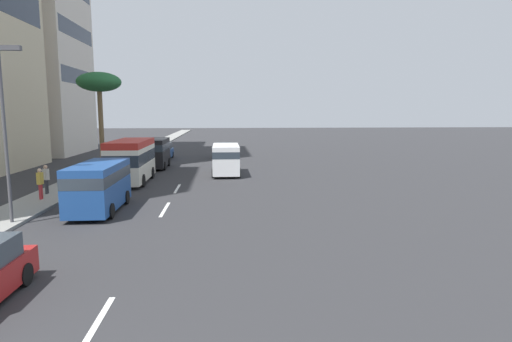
{
  "coord_description": "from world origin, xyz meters",
  "views": [
    {
      "loc": [
        -4.05,
        -2.95,
        4.83
      ],
      "look_at": [
        17.88,
        -4.67,
        1.78
      ],
      "focal_mm": 29.64,
      "sensor_mm": 36.0,
      "label": 1
    }
  ],
  "objects_px": {
    "van_seventh": "(155,151)",
    "pedestrian_mid_block": "(46,178)",
    "car_fifth": "(224,151)",
    "minibus_third": "(131,159)",
    "van_sixth": "(99,184)",
    "street_lamp": "(6,116)",
    "pedestrian_near_lamp": "(40,182)",
    "van_second": "(226,158)",
    "car_lead": "(163,151)",
    "palm_tree": "(99,84)"
  },
  "relations": [
    {
      "from": "van_seventh",
      "to": "pedestrian_mid_block",
      "type": "bearing_deg",
      "value": -19.5
    },
    {
      "from": "car_fifth",
      "to": "van_seventh",
      "type": "distance_m",
      "value": 10.12
    },
    {
      "from": "minibus_third",
      "to": "van_sixth",
      "type": "distance_m",
      "value": 8.61
    },
    {
      "from": "car_fifth",
      "to": "street_lamp",
      "type": "height_order",
      "value": "street_lamp"
    },
    {
      "from": "pedestrian_near_lamp",
      "to": "van_second",
      "type": "bearing_deg",
      "value": -34.6
    },
    {
      "from": "van_sixth",
      "to": "pedestrian_mid_block",
      "type": "distance_m",
      "value": 5.85
    },
    {
      "from": "car_lead",
      "to": "street_lamp",
      "type": "xyz_separation_m",
      "value": [
        -26.36,
        2.68,
        3.89
      ]
    },
    {
      "from": "street_lamp",
      "to": "van_second",
      "type": "bearing_deg",
      "value": -32.78
    },
    {
      "from": "car_fifth",
      "to": "pedestrian_mid_block",
      "type": "height_order",
      "value": "pedestrian_mid_block"
    },
    {
      "from": "car_lead",
      "to": "minibus_third",
      "type": "height_order",
      "value": "minibus_third"
    },
    {
      "from": "van_second",
      "to": "car_fifth",
      "type": "height_order",
      "value": "van_second"
    },
    {
      "from": "car_fifth",
      "to": "van_seventh",
      "type": "relative_size",
      "value": 0.85
    },
    {
      "from": "van_sixth",
      "to": "van_seventh",
      "type": "relative_size",
      "value": 1.09
    },
    {
      "from": "van_seventh",
      "to": "palm_tree",
      "type": "height_order",
      "value": "palm_tree"
    },
    {
      "from": "car_lead",
      "to": "pedestrian_mid_block",
      "type": "height_order",
      "value": "pedestrian_mid_block"
    },
    {
      "from": "van_seventh",
      "to": "pedestrian_near_lamp",
      "type": "xyz_separation_m",
      "value": [
        -13.84,
        4.01,
        -0.38
      ]
    },
    {
      "from": "pedestrian_near_lamp",
      "to": "van_seventh",
      "type": "bearing_deg",
      "value": -3.53
    },
    {
      "from": "car_lead",
      "to": "car_fifth",
      "type": "distance_m",
      "value": 6.43
    },
    {
      "from": "van_second",
      "to": "van_seventh",
      "type": "xyz_separation_m",
      "value": [
        4.47,
        6.12,
        0.13
      ]
    },
    {
      "from": "van_seventh",
      "to": "palm_tree",
      "type": "distance_m",
      "value": 7.15
    },
    {
      "from": "car_lead",
      "to": "van_second",
      "type": "xyz_separation_m",
      "value": [
        -12.03,
        -6.54,
        0.54
      ]
    },
    {
      "from": "minibus_third",
      "to": "car_fifth",
      "type": "height_order",
      "value": "minibus_third"
    },
    {
      "from": "minibus_third",
      "to": "pedestrian_mid_block",
      "type": "xyz_separation_m",
      "value": [
        -4.5,
        3.91,
        -0.55
      ]
    },
    {
      "from": "van_seventh",
      "to": "pedestrian_mid_block",
      "type": "distance_m",
      "value": 13.0
    },
    {
      "from": "pedestrian_near_lamp",
      "to": "pedestrian_mid_block",
      "type": "height_order",
      "value": "pedestrian_near_lamp"
    },
    {
      "from": "street_lamp",
      "to": "pedestrian_near_lamp",
      "type": "bearing_deg",
      "value": 10.38
    },
    {
      "from": "van_second",
      "to": "minibus_third",
      "type": "distance_m",
      "value": 7.33
    },
    {
      "from": "van_sixth",
      "to": "pedestrian_near_lamp",
      "type": "height_order",
      "value": "van_sixth"
    },
    {
      "from": "car_lead",
      "to": "minibus_third",
      "type": "xyz_separation_m",
      "value": [
        -15.31,
        0.01,
        0.82
      ]
    },
    {
      "from": "minibus_third",
      "to": "van_second",
      "type": "bearing_deg",
      "value": 116.61
    },
    {
      "from": "pedestrian_mid_block",
      "to": "palm_tree",
      "type": "bearing_deg",
      "value": 119.19
    },
    {
      "from": "van_second",
      "to": "street_lamp",
      "type": "height_order",
      "value": "street_lamp"
    },
    {
      "from": "street_lamp",
      "to": "van_seventh",
      "type": "bearing_deg",
      "value": -9.37
    },
    {
      "from": "van_sixth",
      "to": "pedestrian_mid_block",
      "type": "relative_size",
      "value": 3.14
    },
    {
      "from": "van_second",
      "to": "van_sixth",
      "type": "xyz_separation_m",
      "value": [
        -11.89,
        6.3,
        0.02
      ]
    },
    {
      "from": "van_second",
      "to": "van_seventh",
      "type": "height_order",
      "value": "van_seventh"
    },
    {
      "from": "pedestrian_near_lamp",
      "to": "street_lamp",
      "type": "height_order",
      "value": "street_lamp"
    },
    {
      "from": "car_fifth",
      "to": "van_sixth",
      "type": "relative_size",
      "value": 0.78
    },
    {
      "from": "minibus_third",
      "to": "street_lamp",
      "type": "xyz_separation_m",
      "value": [
        -11.04,
        2.67,
        3.07
      ]
    },
    {
      "from": "pedestrian_mid_block",
      "to": "street_lamp",
      "type": "distance_m",
      "value": 7.57
    },
    {
      "from": "car_lead",
      "to": "street_lamp",
      "type": "height_order",
      "value": "street_lamp"
    },
    {
      "from": "car_fifth",
      "to": "van_sixth",
      "type": "height_order",
      "value": "van_sixth"
    },
    {
      "from": "car_lead",
      "to": "car_fifth",
      "type": "xyz_separation_m",
      "value": [
        0.57,
        -6.4,
        -0.04
      ]
    },
    {
      "from": "car_lead",
      "to": "van_seventh",
      "type": "bearing_deg",
      "value": 3.19
    },
    {
      "from": "palm_tree",
      "to": "street_lamp",
      "type": "relative_size",
      "value": 1.07
    },
    {
      "from": "car_lead",
      "to": "van_sixth",
      "type": "relative_size",
      "value": 0.87
    },
    {
      "from": "car_lead",
      "to": "car_fifth",
      "type": "relative_size",
      "value": 1.12
    },
    {
      "from": "pedestrian_mid_block",
      "to": "car_fifth",
      "type": "bearing_deg",
      "value": 92.92
    },
    {
      "from": "van_seventh",
      "to": "pedestrian_mid_block",
      "type": "relative_size",
      "value": 2.88
    },
    {
      "from": "palm_tree",
      "to": "pedestrian_mid_block",
      "type": "bearing_deg",
      "value": 179.42
    }
  ]
}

